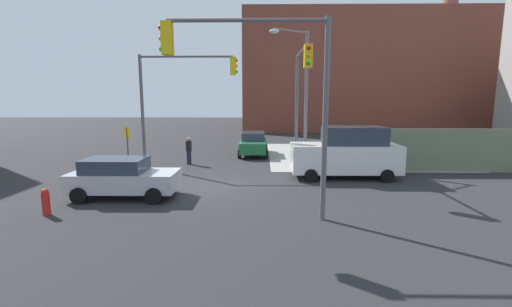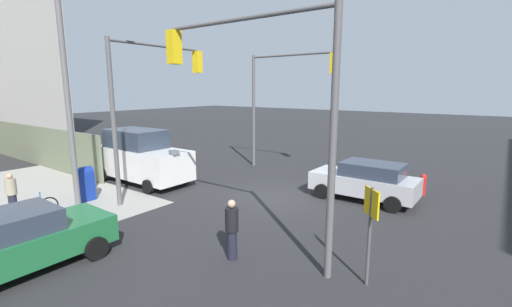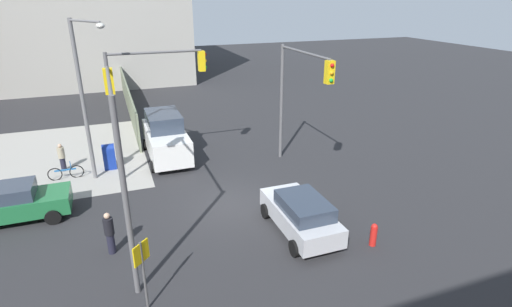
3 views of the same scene
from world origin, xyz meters
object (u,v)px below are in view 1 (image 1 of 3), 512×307
traffic_signal_nw_corner (179,88)px  traffic_signal_se_corner (262,79)px  traffic_signal_ne_corner (301,87)px  hatchback_silver (122,177)px  bicycle_leaning_on_fence (308,154)px  van_white_delivery (347,153)px  mailbox_blue (323,153)px  smokestack (446,55)px  pedestrian_waiting (189,150)px  pedestrian_crossing (326,147)px  street_lamp_corner (302,87)px  hatchback_green (253,143)px  fire_hydrant (46,201)px

traffic_signal_nw_corner → traffic_signal_se_corner: (4.79, -9.00, -0.02)m
traffic_signal_ne_corner → hatchback_silver: traffic_signal_ne_corner is taller
bicycle_leaning_on_fence → van_white_delivery: bearing=-77.3°
traffic_signal_se_corner → mailbox_blue: size_ratio=4.55×
smokestack → pedestrian_waiting: (-28.05, -24.80, -8.69)m
smokestack → pedestrian_crossing: size_ratio=12.29×
street_lamp_corner → hatchback_green: size_ratio=1.82×
mailbox_blue → fire_hydrant: bearing=-140.6°
street_lamp_corner → hatchback_silver: (-8.08, -7.60, -3.86)m
traffic_signal_nw_corner → hatchback_silver: bearing=-97.7°
smokestack → traffic_signal_ne_corner: smokestack is taller
van_white_delivery → hatchback_green: bearing=124.4°
fire_hydrant → traffic_signal_nw_corner: bearing=72.9°
traffic_signal_ne_corner → mailbox_blue: traffic_signal_ne_corner is taller
traffic_signal_se_corner → traffic_signal_ne_corner: size_ratio=1.00×
smokestack → traffic_signal_se_corner: smokestack is taller
mailbox_blue → pedestrian_crossing: 2.47m
traffic_signal_se_corner → bicycle_leaning_on_fence: size_ratio=3.71×
traffic_signal_se_corner → hatchback_green: (-0.59, 13.50, -3.78)m
mailbox_blue → pedestrian_crossing: (0.60, 2.40, 0.04)m
street_lamp_corner → hatchback_silver: 11.75m
van_white_delivery → pedestrian_crossing: 5.62m
hatchback_silver → pedestrian_waiting: (1.20, 7.20, 0.03)m
fire_hydrant → pedestrian_crossing: pedestrian_crossing is taller
traffic_signal_se_corner → hatchback_green: traffic_signal_se_corner is taller
mailbox_blue → hatchback_green: 5.89m
fire_hydrant → hatchback_green: hatchback_green is taller
traffic_signal_nw_corner → traffic_signal_se_corner: bearing=-62.0°
traffic_signal_nw_corner → traffic_signal_ne_corner: 7.06m
street_lamp_corner → bicycle_leaning_on_fence: bearing=65.9°
mailbox_blue → fire_hydrant: (-11.20, -9.20, -0.28)m
smokestack → traffic_signal_ne_corner: bearing=-128.2°
bicycle_leaning_on_fence → pedestrian_crossing: bearing=9.6°
street_lamp_corner → fire_hydrant: 14.55m
smokestack → fire_hydrant: size_ratio=20.36×
pedestrian_crossing → bicycle_leaning_on_fence: bearing=-140.1°
traffic_signal_se_corner → bicycle_leaning_on_fence: traffic_signal_se_corner is taller
hatchback_silver → mailbox_blue: bearing=36.7°
hatchback_silver → smokestack: bearing=47.6°
traffic_signal_se_corner → pedestrian_waiting: bearing=114.8°
hatchback_green → van_white_delivery: van_white_delivery is taller
hatchback_silver → bicycle_leaning_on_fence: (8.80, 9.19, -0.50)m
mailbox_blue → bicycle_leaning_on_fence: mailbox_blue is taller
traffic_signal_nw_corner → bicycle_leaning_on_fence: size_ratio=3.71×
pedestrian_waiting → hatchback_green: bearing=154.1°
hatchback_green → street_lamp_corner: bearing=-48.5°
mailbox_blue → van_white_delivery: bearing=-79.2°
fire_hydrant → pedestrian_waiting: bearing=72.3°
traffic_signal_se_corner → van_white_delivery: size_ratio=1.20×
van_white_delivery → traffic_signal_ne_corner: bearing=159.6°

